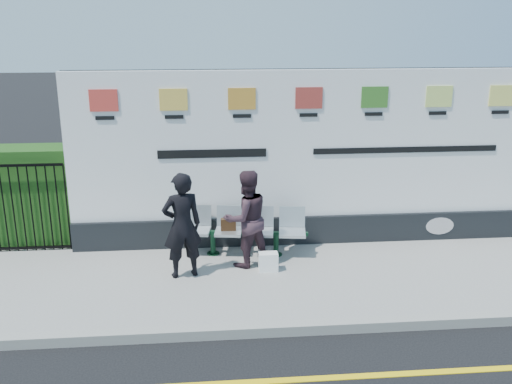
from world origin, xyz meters
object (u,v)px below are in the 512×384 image
at_px(billboard, 306,171).
at_px(bench, 244,242).
at_px(woman_right, 246,219).
at_px(woman_left, 182,225).

bearing_deg(billboard, bench, -155.79).
bearing_deg(woman_right, bench, -112.05).
bearing_deg(billboard, woman_right, -140.60).
xyz_separation_m(woman_left, woman_right, (0.99, 0.33, -0.04)).
relative_size(billboard, bench, 3.97).
bearing_deg(billboard, woman_left, -149.52).
xyz_separation_m(bench, woman_left, (-0.99, -0.73, 0.60)).
relative_size(billboard, woman_right, 5.11).
bearing_deg(woman_left, bench, -158.71).
relative_size(billboard, woman_left, 4.88).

